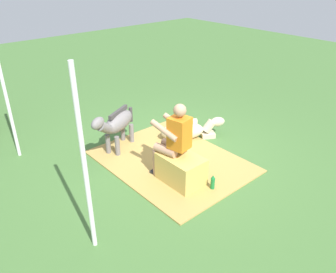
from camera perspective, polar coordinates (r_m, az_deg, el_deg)
name	(u,v)px	position (r m, az deg, el deg)	size (l,w,h in m)	color
ground_plane	(174,154)	(6.44, 1.02, -3.02)	(24.00, 24.00, 0.00)	#426B33
hay_patch	(171,161)	(6.22, 0.56, -4.11)	(2.69, 2.06, 0.02)	#AD8C47
hay_bale	(181,169)	(5.55, 2.18, -5.53)	(0.74, 0.50, 0.49)	tan
person_seated	(173,138)	(5.38, 0.92, -0.30)	(0.70, 0.50, 1.37)	tan
pony_standing	(117,124)	(6.40, -8.61, 2.16)	(0.78, 1.24, 0.93)	slate
pony_lying	(187,130)	(6.92, 3.22, 1.04)	(0.89, 1.30, 0.42)	beige
soda_bottle	(213,183)	(5.49, 7.49, -7.67)	(0.07, 0.07, 0.28)	#197233
tent_pole_left	(85,165)	(3.97, -13.80, -4.74)	(0.06, 0.06, 2.41)	silver
tent_pole_right	(6,95)	(6.53, -25.54, 6.33)	(0.06, 0.06, 2.41)	silver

